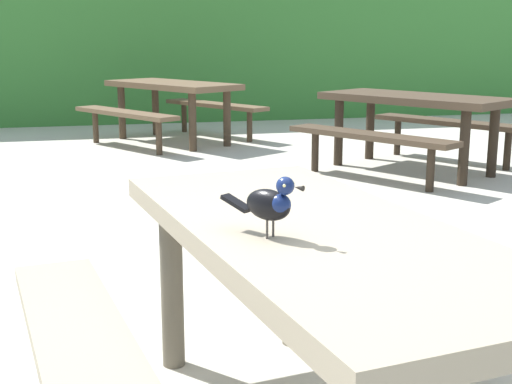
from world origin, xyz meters
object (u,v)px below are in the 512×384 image
at_px(picnic_table_mid_left, 172,97).
at_px(picnic_table_far_centre, 414,114).
at_px(picnic_table_foreground, 314,280).
at_px(bird_grackle, 271,203).

xyz_separation_m(picnic_table_mid_left, picnic_table_far_centre, (2.05, -2.41, 0.00)).
relative_size(picnic_table_mid_left, picnic_table_far_centre, 1.00).
relative_size(picnic_table_foreground, picnic_table_mid_left, 0.84).
relative_size(bird_grackle, picnic_table_mid_left, 0.10).
height_order(picnic_table_foreground, picnic_table_far_centre, same).
distance_m(picnic_table_mid_left, picnic_table_far_centre, 3.16).
xyz_separation_m(picnic_table_foreground, bird_grackle, (-0.17, -0.12, 0.29)).
distance_m(picnic_table_foreground, picnic_table_far_centre, 4.90).
height_order(bird_grackle, picnic_table_mid_left, bird_grackle).
distance_m(bird_grackle, picnic_table_far_centre, 5.09).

